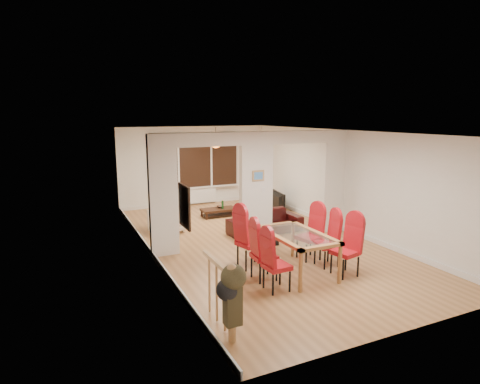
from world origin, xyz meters
TOP-DOWN VIEW (x-y plane):
  - floor at (0.00, 0.00)m, footprint 5.00×9.00m
  - room_walls at (0.00, 0.00)m, footprint 5.00×9.00m
  - divider_wall at (0.00, 0.00)m, footprint 5.00×0.18m
  - bay_window_blinds at (0.00, 4.44)m, footprint 3.00×0.08m
  - radiator at (0.00, 4.40)m, footprint 1.40×0.08m
  - pendant_light at (0.30, 3.30)m, footprint 0.36×0.36m
  - stair_newel at (-2.25, -3.20)m, footprint 0.40×1.20m
  - wall_poster at (-2.47, -2.40)m, footprint 0.04×0.52m
  - pillar_photo at (0.00, -0.10)m, footprint 0.30×0.03m
  - dining_table at (-0.17, -2.03)m, footprint 0.93×1.65m
  - dining_chair_la at (-0.91, -2.56)m, footprint 0.43×0.43m
  - dining_chair_lb at (-0.89, -2.05)m, footprint 0.44×0.44m
  - dining_chair_lc at (-0.84, -1.40)m, footprint 0.55×0.55m
  - dining_chair_ra at (0.58, -2.53)m, footprint 0.52×0.52m
  - dining_chair_rb at (0.57, -1.99)m, footprint 0.45×0.45m
  - dining_chair_rc at (0.46, -1.52)m, footprint 0.51×0.51m
  - sofa at (0.54, 0.54)m, footprint 1.94×0.83m
  - armchair at (-1.74, 1.55)m, footprint 0.97×0.98m
  - person at (-1.53, 2.09)m, footprint 0.72×0.60m
  - television at (2.00, 2.56)m, footprint 1.03×0.30m
  - coffee_table at (0.09, 2.59)m, footprint 1.10×0.68m
  - bottle at (0.18, 2.51)m, footprint 0.06×0.06m
  - bowl at (0.18, 2.69)m, footprint 0.21×0.21m
  - shoes at (0.21, -0.36)m, footprint 0.26×0.29m

SIDE VIEW (x-z plane):
  - floor at x=0.00m, z-range -0.01..0.01m
  - shoes at x=0.21m, z-range 0.00..0.11m
  - coffee_table at x=0.09m, z-range 0.00..0.24m
  - bowl at x=0.18m, z-range 0.24..0.29m
  - sofa at x=0.54m, z-range 0.00..0.56m
  - television at x=2.00m, z-range 0.00..0.59m
  - radiator at x=0.00m, z-range 0.05..0.55m
  - armchair at x=-1.74m, z-range 0.00..0.65m
  - bottle at x=0.18m, z-range 0.24..0.50m
  - dining_table at x=-0.17m, z-range 0.00..0.77m
  - dining_chair_rb at x=0.57m, z-range 0.00..1.02m
  - dining_chair_la at x=-0.91m, z-range 0.00..1.02m
  - dining_chair_lb at x=-0.89m, z-range 0.00..1.05m
  - dining_chair_rc at x=0.46m, z-range 0.00..1.06m
  - dining_chair_ra at x=0.58m, z-range 0.00..1.07m
  - stair_newel at x=-2.25m, z-range 0.00..1.10m
  - dining_chair_lc at x=-0.84m, z-range 0.00..1.15m
  - person at x=-1.53m, z-range 0.00..1.67m
  - room_walls at x=0.00m, z-range 0.00..2.60m
  - divider_wall at x=0.00m, z-range 0.00..2.60m
  - bay_window_blinds at x=0.00m, z-range 0.60..2.40m
  - wall_poster at x=-2.47m, z-range 1.27..1.94m
  - pillar_photo at x=0.00m, z-range 1.48..1.73m
  - pendant_light at x=0.30m, z-range 1.97..2.33m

